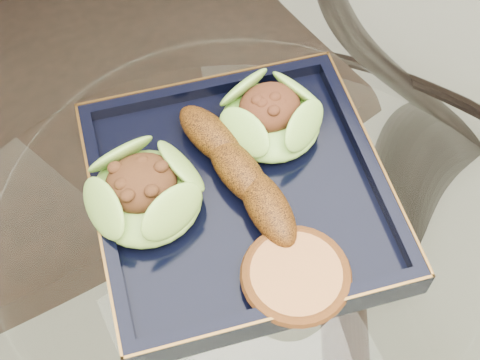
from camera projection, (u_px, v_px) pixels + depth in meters
dining_table at (241, 312)px, 0.76m from camera, size 1.13×1.13×0.77m
dining_chair at (92, 65)px, 0.99m from camera, size 0.45×0.45×1.04m
navy_plate at (240, 197)px, 0.64m from camera, size 0.33×0.33×0.02m
lettuce_wrap_left at (145, 194)px, 0.61m from camera, size 0.13×0.13×0.04m
lettuce_wrap_right at (271, 118)px, 0.65m from camera, size 0.11×0.11×0.04m
roasted_plantain at (239, 170)px, 0.62m from camera, size 0.05×0.18×0.03m
crumb_patty at (296, 276)px, 0.57m from camera, size 0.10×0.10×0.02m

